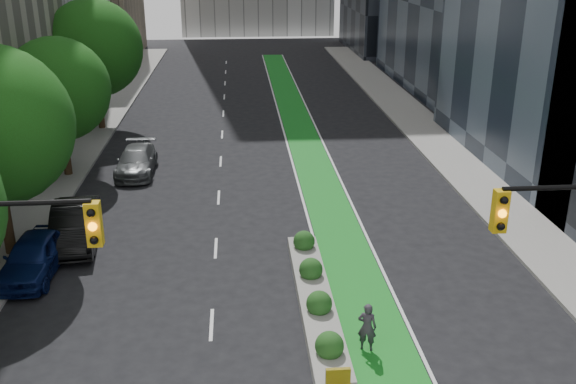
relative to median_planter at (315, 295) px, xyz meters
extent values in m
cube|color=gray|center=(-13.00, 17.96, -0.30)|extent=(3.60, 90.00, 0.15)
cube|color=gray|center=(10.60, 17.96, -0.30)|extent=(3.60, 90.00, 0.15)
cube|color=#178321|center=(1.80, 22.96, -0.37)|extent=(2.20, 70.00, 0.01)
cylinder|color=black|center=(-12.20, 4.96, 2.15)|extent=(0.44, 0.44, 5.04)
cylinder|color=black|center=(-12.20, 14.96, 1.87)|extent=(0.44, 0.44, 4.48)
sphere|color=#1C490F|center=(-12.20, 14.96, 4.59)|extent=(5.60, 5.60, 5.60)
cylinder|color=black|center=(-12.20, 24.96, 2.20)|extent=(0.44, 0.44, 5.15)
sphere|color=#1C490F|center=(-12.20, 24.96, 5.33)|extent=(6.60, 6.60, 6.60)
cube|color=gold|center=(-5.90, -6.54, 5.88)|extent=(0.34, 0.28, 1.05)
sphere|color=orange|center=(-5.90, -6.70, 5.88)|extent=(0.20, 0.20, 0.20)
cube|color=gold|center=(3.50, -6.54, 5.88)|extent=(0.34, 0.28, 1.05)
sphere|color=orange|center=(3.50, -6.70, 5.88)|extent=(0.20, 0.20, 0.20)
cube|color=gray|center=(0.00, -0.04, -0.17)|extent=(1.20, 10.00, 0.40)
cube|color=yellow|center=(0.00, -5.24, 0.18)|extent=(0.70, 0.12, 1.00)
sphere|color=#194C19|center=(0.00, -3.54, 0.28)|extent=(0.90, 0.90, 0.90)
sphere|color=#194C19|center=(0.00, -1.04, 0.28)|extent=(0.90, 0.90, 0.90)
sphere|color=#194C19|center=(0.00, 1.46, 0.28)|extent=(0.90, 0.90, 0.90)
sphere|color=#194C19|center=(0.00, 3.96, 0.28)|extent=(0.90, 0.90, 0.90)
imported|color=#37313B|center=(1.29, -2.88, 0.46)|extent=(0.70, 0.58, 1.66)
imported|color=#0D1B51|center=(-10.70, 3.17, 0.43)|extent=(2.11, 4.79, 1.60)
imported|color=black|center=(-9.77, 5.98, 0.49)|extent=(2.45, 5.41, 1.72)
imported|color=#525456|center=(-8.42, 15.22, 0.35)|extent=(2.05, 5.01, 1.45)
camera|label=1|loc=(-2.61, -20.05, 11.68)|focal=40.00mm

